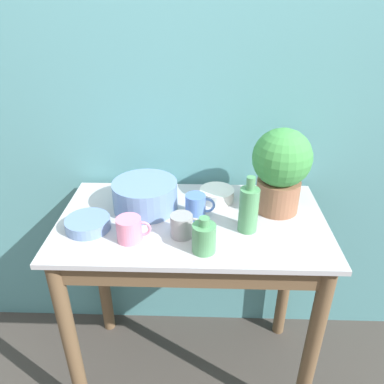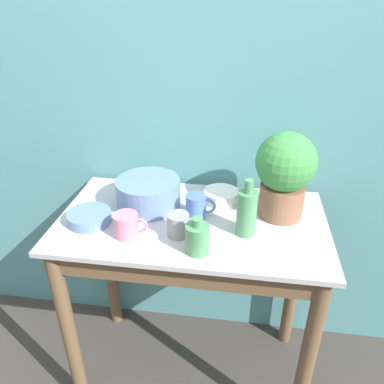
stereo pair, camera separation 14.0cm
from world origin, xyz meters
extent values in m
cube|color=teal|center=(0.00, 0.64, 1.20)|extent=(6.00, 0.05, 2.40)
cylinder|color=brown|center=(-0.47, 0.05, 0.43)|extent=(0.06, 0.06, 0.86)
cylinder|color=brown|center=(0.47, 0.05, 0.43)|extent=(0.06, 0.06, 0.86)
cylinder|color=brown|center=(-0.47, 0.53, 0.43)|extent=(0.06, 0.06, 0.86)
cylinder|color=brown|center=(0.47, 0.53, 0.43)|extent=(0.06, 0.06, 0.86)
cube|color=brown|center=(0.00, 0.05, 0.81)|extent=(0.94, 0.02, 0.10)
cube|color=#B2B2B7|center=(0.00, 0.29, 0.87)|extent=(1.04, 0.58, 0.02)
cylinder|color=#8C5B42|center=(0.34, 0.38, 0.95)|extent=(0.17, 0.17, 0.13)
sphere|color=#3D8C42|center=(0.34, 0.38, 1.11)|extent=(0.23, 0.23, 0.23)
cylinder|color=#6684B2|center=(-0.19, 0.37, 0.94)|extent=(0.26, 0.26, 0.12)
cylinder|color=#4C8C59|center=(0.21, 0.23, 0.97)|extent=(0.07, 0.07, 0.17)
cylinder|color=#4C8C59|center=(0.21, 0.23, 1.08)|extent=(0.03, 0.03, 0.05)
cylinder|color=#4C8C59|center=(0.05, 0.09, 0.93)|extent=(0.08, 0.08, 0.10)
cylinder|color=#4C8C59|center=(0.05, 0.09, 1.00)|extent=(0.04, 0.04, 0.03)
cylinder|color=#4C70B7|center=(0.01, 0.31, 0.93)|extent=(0.08, 0.08, 0.10)
torus|color=#4C70B7|center=(0.06, 0.31, 0.94)|extent=(0.06, 0.01, 0.06)
cylinder|color=pink|center=(-0.22, 0.15, 0.93)|extent=(0.09, 0.09, 0.09)
torus|color=pink|center=(-0.17, 0.15, 0.93)|extent=(0.06, 0.01, 0.06)
cylinder|color=gray|center=(-0.03, 0.18, 0.93)|extent=(0.08, 0.08, 0.09)
torus|color=gray|center=(0.01, 0.18, 0.93)|extent=(0.06, 0.01, 0.06)
cylinder|color=#6684B2|center=(-0.39, 0.21, 0.90)|extent=(0.17, 0.17, 0.04)
cylinder|color=silver|center=(0.10, 0.45, 0.91)|extent=(0.15, 0.15, 0.05)
camera|label=1|loc=(0.04, -0.93, 1.68)|focal=35.00mm
camera|label=2|loc=(0.18, -0.92, 1.68)|focal=35.00mm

